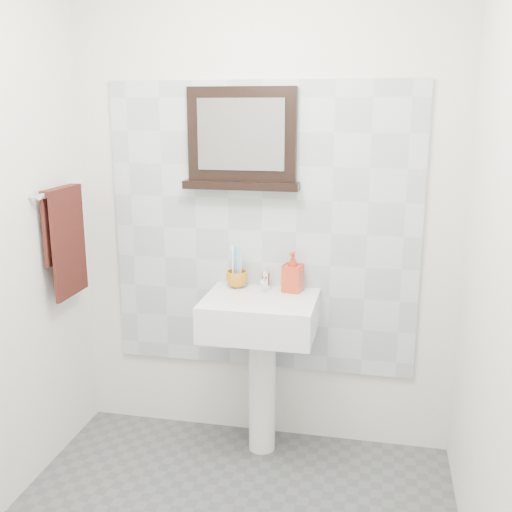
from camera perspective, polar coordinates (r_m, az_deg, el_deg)
The scene contains 10 objects.
back_wall at distance 3.08m, azimuth 0.65°, elevation 4.30°, with size 2.00×0.01×2.50m, color silver.
front_wall at distance 1.11m, azimuth -22.74°, elevation -15.23°, with size 2.00×0.01×2.50m, color silver.
splashback at distance 3.09m, azimuth 0.60°, elevation 2.44°, with size 1.60×0.02×1.50m, color #B5BFC4.
pedestal_sink at distance 3.02m, azimuth 0.43°, elevation -7.25°, with size 0.55×0.44×0.96m.
toothbrush_cup at distance 3.10m, azimuth -1.84°, elevation -2.22°, with size 0.11×0.11×0.09m, color #BF7416.
toothbrushes at distance 3.08m, azimuth -1.81°, elevation -0.78°, with size 0.05×0.04×0.21m.
soap_dispenser at distance 3.02m, azimuth 3.53°, elevation -1.49°, with size 0.09×0.10×0.21m, color red.
framed_mirror at distance 3.02m, azimuth -1.35°, elevation 10.87°, with size 0.59×0.11×0.50m.
towel_bar at distance 3.10m, azimuth -18.13°, elevation 5.88°, with size 0.07×0.40×0.03m.
hand_towel at distance 3.13m, azimuth -17.72°, elevation 2.07°, with size 0.06×0.30×0.55m.
Camera 1 is at (0.58, -1.88, 1.77)m, focal length 42.00 mm.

